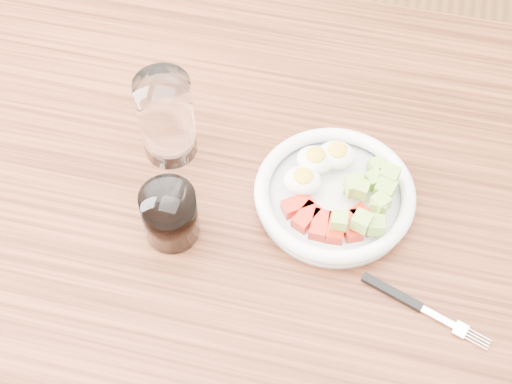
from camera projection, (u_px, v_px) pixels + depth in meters
dining_table at (261, 248)px, 1.05m from camera, size 1.50×0.90×0.77m
bowl at (335, 193)px, 0.96m from camera, size 0.22×0.22×0.06m
fork at (409, 301)px, 0.89m from camera, size 0.17×0.07×0.01m
water_glass at (166, 118)px, 0.97m from camera, size 0.08×0.08×0.14m
coffee_glass at (170, 215)px, 0.92m from camera, size 0.07×0.07×0.08m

